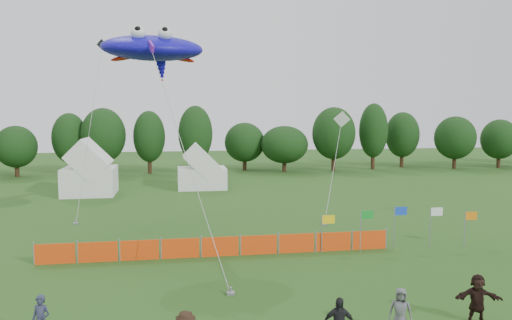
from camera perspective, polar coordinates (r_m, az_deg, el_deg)
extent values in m
cylinder|color=#382314|center=(63.02, -25.64, -0.88)|extent=(0.50, 0.50, 1.91)
ellipsoid|color=black|center=(62.82, -25.74, 1.38)|extent=(4.61, 4.61, 4.30)
cylinder|color=#382314|center=(63.35, -20.43, -0.44)|extent=(0.50, 0.50, 2.38)
ellipsoid|color=black|center=(63.13, -20.52, 2.36)|extent=(4.09, 4.09, 5.35)
cylinder|color=#382314|center=(61.89, -16.96, -0.38)|extent=(0.50, 0.50, 2.57)
ellipsoid|color=black|center=(61.65, -17.05, 2.73)|extent=(5.20, 5.20, 5.79)
cylinder|color=#382314|center=(61.36, -12.05, -0.36)|extent=(0.50, 0.50, 2.46)
ellipsoid|color=black|center=(61.12, -12.11, 2.64)|extent=(3.78, 3.78, 5.55)
cylinder|color=#382314|center=(59.94, -6.90, -0.32)|extent=(0.50, 0.50, 2.66)
ellipsoid|color=black|center=(59.70, -6.93, 3.01)|extent=(4.05, 4.05, 5.99)
cylinder|color=#382314|center=(63.15, -1.31, -0.30)|extent=(0.50, 0.50, 1.98)
ellipsoid|color=black|center=(62.94, -1.31, 2.04)|extent=(5.06, 5.06, 4.46)
cylinder|color=#382314|center=(62.08, 3.26, -0.46)|extent=(0.50, 0.50, 1.86)
ellipsoid|color=black|center=(61.87, 3.27, 1.77)|extent=(5.86, 5.86, 4.18)
cylinder|color=#382314|center=(63.53, 8.83, -0.04)|extent=(0.50, 0.50, 2.62)
ellipsoid|color=black|center=(63.30, 8.88, 3.04)|extent=(5.41, 5.41, 5.89)
cylinder|color=#382314|center=(66.02, 13.20, 0.16)|extent=(0.50, 0.50, 2.78)
ellipsoid|color=black|center=(65.80, 13.27, 3.31)|extent=(3.67, 3.67, 6.26)
cylinder|color=#382314|center=(69.76, 16.31, 0.21)|extent=(0.50, 0.50, 2.42)
ellipsoid|color=black|center=(69.55, 16.38, 2.80)|extent=(4.46, 4.46, 5.44)
cylinder|color=#382314|center=(70.23, 21.72, 0.00)|extent=(0.50, 0.50, 2.24)
ellipsoid|color=black|center=(70.03, 21.80, 2.38)|extent=(5.26, 5.26, 5.03)
cylinder|color=#382314|center=(73.76, 25.97, 0.03)|extent=(0.50, 0.50, 2.10)
ellipsoid|color=black|center=(73.58, 26.06, 2.16)|extent=(4.74, 4.74, 4.73)
cube|color=white|center=(46.91, -18.44, -2.28)|extent=(4.44, 4.44, 2.44)
cube|color=white|center=(48.46, -6.20, -2.05)|extent=(4.58, 3.66, 2.01)
cube|color=#E7410C|center=(26.33, -22.02, -9.92)|extent=(1.90, 0.06, 1.00)
cube|color=#E7410C|center=(25.97, -17.64, -9.99)|extent=(1.90, 0.06, 1.00)
cube|color=#E7410C|center=(25.76, -13.17, -10.00)|extent=(1.90, 0.06, 1.00)
cube|color=#E7410C|center=(25.70, -8.65, -9.95)|extent=(1.90, 0.06, 1.00)
cube|color=#E7410C|center=(25.80, -4.13, -9.84)|extent=(1.90, 0.06, 1.00)
cube|color=#E7410C|center=(26.05, 0.31, -9.68)|extent=(1.90, 0.06, 1.00)
cube|color=#E7410C|center=(26.45, 4.65, -9.46)|extent=(1.90, 0.06, 1.00)
cube|color=#E7410C|center=(26.99, 8.82, -9.20)|extent=(1.90, 0.06, 1.00)
cube|color=#E7410C|center=(27.67, 12.80, -8.91)|extent=(1.90, 0.06, 1.00)
cylinder|color=gray|center=(26.62, 7.52, -8.35)|extent=(0.06, 0.06, 1.94)
cube|color=yellow|center=(26.56, 8.26, -6.74)|extent=(0.70, 0.02, 0.45)
cylinder|color=gray|center=(26.93, 11.85, -7.99)|extent=(0.06, 0.06, 2.19)
cube|color=#148C26|center=(26.87, 12.58, -6.13)|extent=(0.70, 0.02, 0.45)
cylinder|color=gray|center=(27.92, 15.51, -7.50)|extent=(0.06, 0.06, 2.28)
cube|color=blue|center=(27.89, 16.21, -5.62)|extent=(0.70, 0.02, 0.45)
cylinder|color=gray|center=(28.71, 19.28, -7.33)|extent=(0.06, 0.06, 2.20)
cube|color=white|center=(28.70, 19.95, -5.57)|extent=(0.70, 0.02, 0.45)
cylinder|color=gray|center=(29.68, 22.75, -7.31)|extent=(0.06, 0.06, 1.92)
cube|color=orange|center=(29.72, 23.37, -5.88)|extent=(0.70, 0.02, 0.45)
imported|color=#55565B|center=(17.79, 16.17, -16.25)|extent=(0.89, 0.74, 1.55)
imported|color=black|center=(19.50, 23.98, -14.29)|extent=(1.67, 0.87, 1.72)
ellipsoid|color=#180FD9|center=(27.94, -11.72, 12.41)|extent=(6.01, 4.92, 1.90)
sphere|color=white|center=(26.89, -13.34, 13.92)|extent=(0.76, 0.76, 0.76)
sphere|color=white|center=(26.84, -10.35, 14.00)|extent=(0.76, 0.76, 0.76)
ellipsoid|color=red|center=(28.16, -14.69, 11.27)|extent=(1.59, 0.70, 0.25)
ellipsoid|color=red|center=(28.05, -8.67, 11.41)|extent=(1.59, 0.70, 0.25)
cube|color=purple|center=(25.86, -11.90, 12.58)|extent=(0.37, 0.96, 0.70)
cylinder|color=#A5A5A5|center=(22.73, -7.93, 0.16)|extent=(3.23, 6.61, 10.46)
cube|color=gray|center=(20.77, -2.91, -14.97)|extent=(0.30, 0.30, 0.10)
cube|color=silver|center=(43.16, 9.79, 4.62)|extent=(1.39, 0.38, 1.39)
cylinder|color=#A5A5A5|center=(37.85, 8.93, -0.58)|extent=(4.62, 10.11, 6.76)
cube|color=gray|center=(32.94, 7.81, -7.32)|extent=(0.30, 0.30, 0.10)
cube|color=black|center=(42.12, -17.21, 12.49)|extent=(0.85, 0.25, 0.85)
cylinder|color=#A5A5A5|center=(38.02, -18.44, 3.69)|extent=(0.99, 7.78, 12.66)
cube|color=gray|center=(35.03, -19.89, -6.83)|extent=(0.30, 0.30, 0.10)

